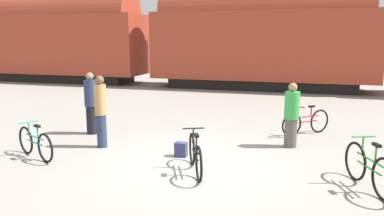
# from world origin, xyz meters

# --- Properties ---
(ground_plane) EXTENTS (80.00, 80.00, 0.00)m
(ground_plane) POSITION_xyz_m (0.00, 0.00, 0.00)
(ground_plane) COLOR gray
(freight_train) EXTENTS (37.29, 2.91, 5.48)m
(freight_train) POSITION_xyz_m (0.00, 12.79, 2.89)
(freight_train) COLOR black
(freight_train) RESTS_ON ground_plane
(rail_near) EXTENTS (49.29, 0.07, 0.01)m
(rail_near) POSITION_xyz_m (0.00, 12.07, 0.01)
(rail_near) COLOR #4C4238
(rail_near) RESTS_ON ground_plane
(rail_far) EXTENTS (49.29, 0.07, 0.01)m
(rail_far) POSITION_xyz_m (0.00, 13.50, 0.01)
(rail_far) COLOR #4C4238
(rail_far) RESTS_ON ground_plane
(bicycle_maroon) EXTENTS (1.31, 1.23, 0.86)m
(bicycle_maroon) POSITION_xyz_m (2.36, 3.29, 0.37)
(bicycle_maroon) COLOR black
(bicycle_maroon) RESTS_ON ground_plane
(bicycle_black) EXTENTS (0.74, 1.59, 0.89)m
(bicycle_black) POSITION_xyz_m (0.15, -0.58, 0.38)
(bicycle_black) COLOR black
(bicycle_black) RESTS_ON ground_plane
(bicycle_green) EXTENTS (0.67, 1.63, 0.95)m
(bicycle_green) POSITION_xyz_m (3.44, -0.53, 0.40)
(bicycle_green) COLOR black
(bicycle_green) RESTS_ON ground_plane
(bicycle_teal) EXTENTS (1.49, 0.75, 0.84)m
(bicycle_teal) POSITION_xyz_m (-3.66, -0.70, 0.36)
(bicycle_teal) COLOR black
(bicycle_teal) RESTS_ON ground_plane
(person_in_navy) EXTENTS (0.36, 0.36, 1.78)m
(person_in_navy) POSITION_xyz_m (-3.60, 1.66, 0.89)
(person_in_navy) COLOR black
(person_in_navy) RESTS_ON ground_plane
(person_in_green) EXTENTS (0.37, 0.37, 1.65)m
(person_in_green) POSITION_xyz_m (1.98, 1.90, 0.82)
(person_in_green) COLOR #514C47
(person_in_green) RESTS_ON ground_plane
(person_in_tan) EXTENTS (0.29, 0.29, 1.83)m
(person_in_tan) POSITION_xyz_m (-2.63, 0.53, 0.94)
(person_in_tan) COLOR #283351
(person_in_tan) RESTS_ON ground_plane
(backpack) EXTENTS (0.28, 0.20, 0.34)m
(backpack) POSITION_xyz_m (-0.46, 0.36, 0.17)
(backpack) COLOR navy
(backpack) RESTS_ON ground_plane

